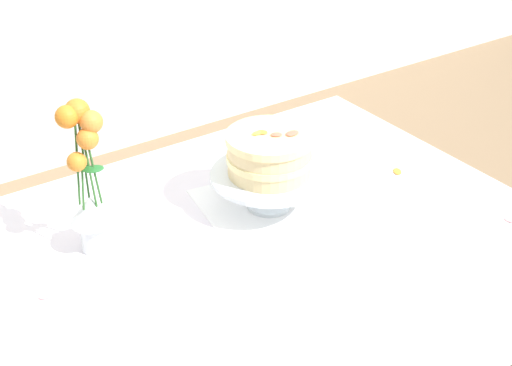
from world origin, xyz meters
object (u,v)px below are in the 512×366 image
cake_stand (269,179)px  layer_cake (269,153)px  dining_table (249,271)px  flower_vase (88,184)px

cake_stand → layer_cake: layer_cake is taller
dining_table → layer_cake: size_ratio=6.59×
layer_cake → flower_vase: (-0.43, 0.08, 0.02)m
dining_table → cake_stand: 0.23m
dining_table → flower_vase: (-0.31, 0.17, 0.26)m
layer_cake → flower_vase: 0.44m
flower_vase → layer_cake: bearing=-10.6°
cake_stand → flower_vase: 0.45m
dining_table → cake_stand: cake_stand is taller
dining_table → layer_cake: layer_cake is taller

